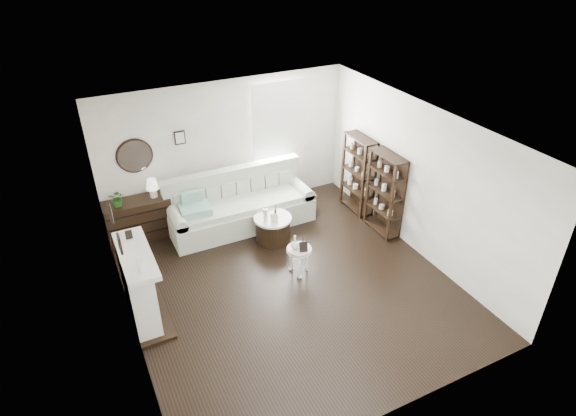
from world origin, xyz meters
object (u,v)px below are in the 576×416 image
dresser (139,219)px  sofa (240,207)px  drum_table (273,228)px  pedestal_table (299,250)px

dresser → sofa: bearing=-11.6°
drum_table → pedestal_table: bearing=-91.1°
sofa → pedestal_table: 1.95m
pedestal_table → drum_table: bearing=88.9°
dresser → pedestal_table: size_ratio=2.31×
drum_table → sofa: bearing=112.9°
drum_table → pedestal_table: 1.13m
sofa → dresser: (-1.87, 0.38, 0.04)m
pedestal_table → dresser: bearing=133.6°
sofa → pedestal_table: size_ratio=5.46×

